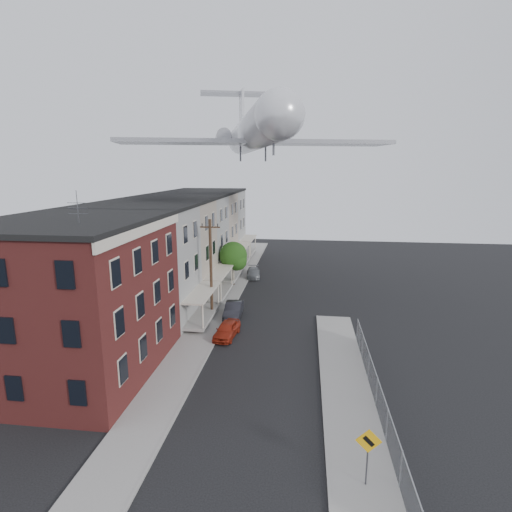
{
  "coord_description": "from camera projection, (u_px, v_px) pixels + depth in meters",
  "views": [
    {
      "loc": [
        2.76,
        -16.06,
        13.31
      ],
      "look_at": [
        -0.01,
        6.07,
        8.44
      ],
      "focal_mm": 28.0,
      "sensor_mm": 36.0,
      "label": 1
    }
  ],
  "objects": [
    {
      "name": "car_far",
      "position": [
        253.0,
        273.0,
        50.07
      ],
      "size": [
        2.11,
        4.15,
        1.15
      ],
      "primitive_type": "imported",
      "rotation": [
        0.0,
        0.0,
        0.13
      ],
      "color": "slate",
      "rests_on": "ground"
    },
    {
      "name": "car_near",
      "position": [
        227.0,
        330.0,
        32.16
      ],
      "size": [
        1.93,
        3.9,
        1.28
      ],
      "primitive_type": "imported",
      "rotation": [
        0.0,
        0.0,
        -0.12
      ],
      "color": "#9F2714",
      "rests_on": "ground"
    },
    {
      "name": "row_house_c",
      "position": [
        184.0,
        238.0,
        48.66
      ],
      "size": [
        11.98,
        7.0,
        10.3
      ],
      "color": "gray",
      "rests_on": "ground"
    },
    {
      "name": "ground",
      "position": [
        240.0,
        458.0,
        18.74
      ],
      "size": [
        120.0,
        120.0,
        0.0
      ],
      "primitive_type": "plane",
      "color": "black",
      "rests_on": "ground"
    },
    {
      "name": "corner_building",
      "position": [
        75.0,
        297.0,
        25.88
      ],
      "size": [
        10.31,
        12.3,
        12.15
      ],
      "color": "#331110",
      "rests_on": "ground"
    },
    {
      "name": "curb_right",
      "position": [
        323.0,
        393.0,
        24.05
      ],
      "size": [
        0.15,
        26.0,
        0.14
      ],
      "primitive_type": "cube",
      "color": "gray",
      "rests_on": "ground"
    },
    {
      "name": "street_tree",
      "position": [
        234.0,
        257.0,
        45.71
      ],
      "size": [
        3.22,
        3.2,
        5.2
      ],
      "color": "black",
      "rests_on": "ground"
    },
    {
      "name": "car_mid",
      "position": [
        233.0,
        310.0,
        36.54
      ],
      "size": [
        1.63,
        4.22,
        1.37
      ],
      "primitive_type": "imported",
      "rotation": [
        0.0,
        0.0,
        0.04
      ],
      "color": "black",
      "rests_on": "ground"
    },
    {
      "name": "row_house_a",
      "position": [
        136.0,
        264.0,
        35.09
      ],
      "size": [
        11.98,
        7.0,
        10.3
      ],
      "color": "gray",
      "rests_on": "ground"
    },
    {
      "name": "sidewalk_left",
      "position": [
        226.0,
        296.0,
        42.66
      ],
      "size": [
        3.0,
        62.0,
        0.12
      ],
      "primitive_type": "cube",
      "color": "gray",
      "rests_on": "ground"
    },
    {
      "name": "utility_pole",
      "position": [
        211.0,
        267.0,
        35.87
      ],
      "size": [
        1.8,
        0.26,
        9.0
      ],
      "color": "black",
      "rests_on": "ground"
    },
    {
      "name": "row_house_b",
      "position": [
        164.0,
        249.0,
        41.88
      ],
      "size": [
        11.98,
        7.0,
        10.3
      ],
      "color": "#6C6355",
      "rests_on": "ground"
    },
    {
      "name": "sidewalk_right",
      "position": [
        347.0,
        395.0,
        23.87
      ],
      "size": [
        3.0,
        26.0,
        0.12
      ],
      "primitive_type": "cube",
      "color": "gray",
      "rests_on": "ground"
    },
    {
      "name": "row_house_d",
      "position": [
        199.0,
        229.0,
        55.45
      ],
      "size": [
        11.98,
        7.0,
        10.3
      ],
      "color": "#6C6355",
      "rests_on": "ground"
    },
    {
      "name": "airplane",
      "position": [
        254.0,
        132.0,
        42.09
      ],
      "size": [
        27.62,
        31.58,
        9.1
      ],
      "color": "silver",
      "rests_on": "ground"
    },
    {
      "name": "row_house_e",
      "position": [
        211.0,
        223.0,
        62.23
      ],
      "size": [
        11.98,
        7.0,
        10.3
      ],
      "color": "gray",
      "rests_on": "ground"
    },
    {
      "name": "curb_left",
      "position": [
        239.0,
        296.0,
        42.48
      ],
      "size": [
        0.15,
        62.0,
        0.14
      ],
      "primitive_type": "cube",
      "color": "gray",
      "rests_on": "ground"
    },
    {
      "name": "chainlink_fence",
      "position": [
        377.0,
        392.0,
        22.52
      ],
      "size": [
        0.06,
        18.06,
        1.9
      ],
      "color": "gray",
      "rests_on": "ground"
    },
    {
      "name": "warning_sign",
      "position": [
        368.0,
        448.0,
        16.66
      ],
      "size": [
        1.1,
        0.11,
        2.8
      ],
      "color": "#515156",
      "rests_on": "ground"
    }
  ]
}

